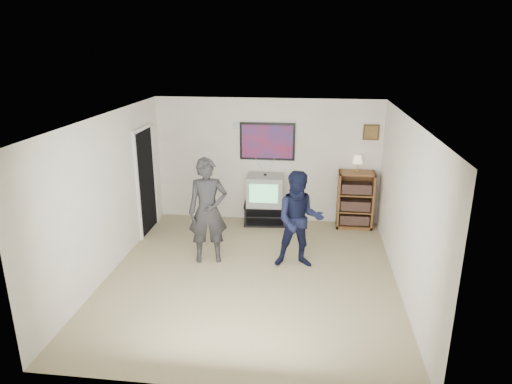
% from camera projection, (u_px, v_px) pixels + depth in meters
% --- Properties ---
extents(room_shell, '(4.51, 5.00, 2.51)m').
position_uv_depth(room_shell, '(254.00, 194.00, 7.15)').
color(room_shell, '#7A6C4D').
rests_on(room_shell, ground).
extents(media_stand, '(0.88, 0.54, 0.42)m').
position_uv_depth(media_stand, '(265.00, 214.00, 9.25)').
color(media_stand, black).
rests_on(media_stand, room_shell).
extents(crt_television, '(0.73, 0.63, 0.60)m').
position_uv_depth(crt_television, '(265.00, 190.00, 9.09)').
color(crt_television, gray).
rests_on(crt_television, media_stand).
extents(bookshelf, '(0.69, 0.40, 1.14)m').
position_uv_depth(bookshelf, '(355.00, 200.00, 8.98)').
color(bookshelf, brown).
rests_on(bookshelf, room_shell).
extents(table_lamp, '(0.20, 0.20, 0.31)m').
position_uv_depth(table_lamp, '(358.00, 163.00, 8.79)').
color(table_lamp, beige).
rests_on(table_lamp, bookshelf).
extents(person_tall, '(0.73, 0.57, 1.77)m').
position_uv_depth(person_tall, '(208.00, 211.00, 7.48)').
color(person_tall, '#272628').
rests_on(person_tall, room_shell).
extents(person_short, '(0.84, 0.68, 1.61)m').
position_uv_depth(person_short, '(299.00, 220.00, 7.31)').
color(person_short, black).
rests_on(person_short, room_shell).
extents(controller_left, '(0.08, 0.14, 0.04)m').
position_uv_depth(controller_left, '(210.00, 192.00, 7.64)').
color(controller_left, white).
rests_on(controller_left, person_tall).
extents(controller_right, '(0.04, 0.13, 0.04)m').
position_uv_depth(controller_right, '(298.00, 201.00, 7.44)').
color(controller_right, white).
rests_on(controller_right, person_short).
extents(poster, '(1.10, 0.03, 0.75)m').
position_uv_depth(poster, '(267.00, 142.00, 9.03)').
color(poster, black).
rests_on(poster, room_shell).
extents(air_vent, '(0.28, 0.02, 0.14)m').
position_uv_depth(air_vent, '(240.00, 126.00, 9.00)').
color(air_vent, white).
rests_on(air_vent, room_shell).
extents(small_picture, '(0.30, 0.03, 0.30)m').
position_uv_depth(small_picture, '(371.00, 132.00, 8.73)').
color(small_picture, '#462F16').
rests_on(small_picture, room_shell).
extents(doorway, '(0.03, 0.85, 2.00)m').
position_uv_depth(doorway, '(146.00, 182.00, 8.66)').
color(doorway, black).
rests_on(doorway, room_shell).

